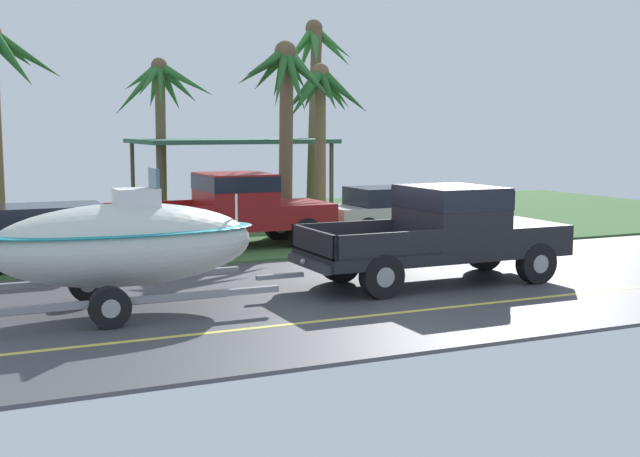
{
  "coord_description": "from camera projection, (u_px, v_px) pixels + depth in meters",
  "views": [
    {
      "loc": [
        -8.02,
        -13.47,
        3.06
      ],
      "look_at": [
        -1.73,
        0.33,
        1.19
      ],
      "focal_mm": 46.54,
      "sensor_mm": 36.0,
      "label": 1
    }
  ],
  "objects": [
    {
      "name": "palm_tree_mid",
      "position": [
        286.0,
        91.0,
        23.18
      ],
      "size": [
        3.07,
        2.86,
        5.44
      ],
      "color": "brown",
      "rests_on": "ground"
    },
    {
      "name": "pickup_truck_towing",
      "position": [
        449.0,
        229.0,
        16.31
      ],
      "size": [
        5.47,
        2.0,
        1.9
      ],
      "color": "black",
      "rests_on": "ground"
    },
    {
      "name": "palm_tree_near_right",
      "position": [
        161.0,
        97.0,
        27.29
      ],
      "size": [
        3.26,
        2.64,
        5.31
      ],
      "color": "brown",
      "rests_on": "ground"
    },
    {
      "name": "palm_tree_far_right",
      "position": [
        315.0,
        70.0,
        30.11
      ],
      "size": [
        2.84,
        2.7,
        6.91
      ],
      "color": "brown",
      "rests_on": "ground"
    },
    {
      "name": "boat_on_trailer",
      "position": [
        123.0,
        244.0,
        13.68
      ],
      "size": [
        5.68,
        2.4,
        2.37
      ],
      "color": "gray",
      "rests_on": "ground"
    },
    {
      "name": "ground",
      "position": [
        258.0,
        236.0,
        23.41
      ],
      "size": [
        36.0,
        22.0,
        0.11
      ],
      "color": "#424247"
    },
    {
      "name": "parked_pickup_background",
      "position": [
        234.0,
        207.0,
        20.76
      ],
      "size": [
        5.8,
        2.07,
        1.9
      ],
      "color": "maroon",
      "rests_on": "ground"
    },
    {
      "name": "palm_tree_near_left",
      "position": [
        321.0,
        103.0,
        25.48
      ],
      "size": [
        3.05,
        2.73,
        4.99
      ],
      "color": "brown",
      "rests_on": "ground"
    },
    {
      "name": "parked_sedan_near",
      "position": [
        401.0,
        211.0,
        23.41
      ],
      "size": [
        4.57,
        1.84,
        1.38
      ],
      "color": "beige",
      "rests_on": "ground"
    },
    {
      "name": "parked_sedan_far",
      "position": [
        51.0,
        237.0,
        17.95
      ],
      "size": [
        4.44,
        1.81,
        1.38
      ],
      "color": "#B21E19",
      "rests_on": "ground"
    },
    {
      "name": "carport_awning",
      "position": [
        229.0,
        143.0,
        27.96
      ],
      "size": [
        6.23,
        4.52,
        2.64
      ],
      "color": "#4C4238",
      "rests_on": "ground"
    }
  ]
}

